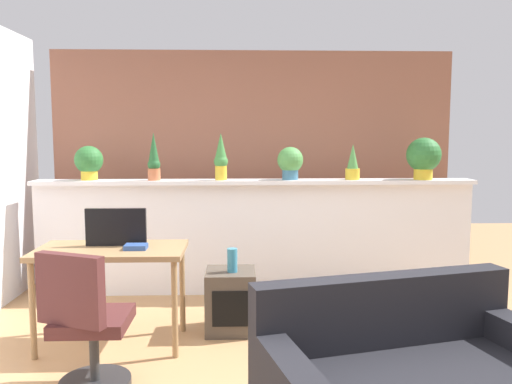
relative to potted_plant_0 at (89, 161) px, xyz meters
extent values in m
cube|color=white|center=(1.63, 0.01, -0.78)|extent=(4.33, 0.16, 1.11)
cube|color=white|center=(1.63, -0.03, -0.20)|extent=(4.33, 0.28, 0.04)
cube|color=#935B47|center=(1.63, 0.61, -0.09)|extent=(4.33, 0.10, 2.50)
cylinder|color=gold|center=(0.00, 0.00, -0.14)|extent=(0.16, 0.16, 0.10)
sphere|color=#2D7033|center=(0.00, 0.00, 0.02)|extent=(0.28, 0.28, 0.28)
cylinder|color=#C66B42|center=(0.65, -0.07, -0.12)|extent=(0.12, 0.12, 0.12)
sphere|color=#235B2D|center=(0.65, -0.07, -0.03)|extent=(0.12, 0.12, 0.12)
cone|color=#235B2D|center=(0.65, -0.07, 0.14)|extent=(0.10, 0.10, 0.29)
cylinder|color=gold|center=(1.29, -0.05, -0.11)|extent=(0.12, 0.12, 0.14)
sphere|color=#3D843D|center=(1.29, -0.05, 0.00)|extent=(0.14, 0.14, 0.14)
cone|color=#3D843D|center=(1.29, -0.05, 0.15)|extent=(0.12, 0.12, 0.25)
cylinder|color=#386B84|center=(1.98, -0.02, -0.13)|extent=(0.16, 0.16, 0.10)
sphere|color=#4C9347|center=(1.98, -0.02, 0.01)|extent=(0.26, 0.26, 0.26)
cylinder|color=gold|center=(2.60, -0.05, -0.13)|extent=(0.14, 0.14, 0.11)
cone|color=#4C9347|center=(2.60, -0.05, 0.05)|extent=(0.11, 0.11, 0.24)
cylinder|color=gold|center=(3.30, -0.06, -0.12)|extent=(0.18, 0.18, 0.12)
sphere|color=#2D7033|center=(3.30, -0.06, 0.06)|extent=(0.34, 0.34, 0.34)
cylinder|color=#99754C|center=(0.01, -1.53, -0.98)|extent=(0.04, 0.04, 0.71)
cylinder|color=#99754C|center=(1.01, -1.53, -0.98)|extent=(0.04, 0.04, 0.71)
cylinder|color=#99754C|center=(0.01, -1.03, -0.98)|extent=(0.04, 0.04, 0.71)
cylinder|color=#99754C|center=(1.01, -1.03, -0.98)|extent=(0.04, 0.04, 0.71)
cube|color=#99754C|center=(0.51, -1.28, -0.61)|extent=(1.10, 0.60, 0.04)
cube|color=black|center=(0.53, -1.20, -0.44)|extent=(0.46, 0.04, 0.29)
cylinder|color=#333333|center=(0.57, -2.00, -1.10)|extent=(0.06, 0.06, 0.34)
cube|color=#4C2323|center=(0.57, -2.00, -0.89)|extent=(0.44, 0.44, 0.08)
cube|color=#4C2323|center=(0.49, -2.17, -0.64)|extent=(0.43, 0.23, 0.42)
cube|color=#4C4238|center=(1.40, -1.02, -1.09)|extent=(0.40, 0.40, 0.50)
cube|color=black|center=(1.40, -1.21, -1.09)|extent=(0.28, 0.04, 0.28)
cylinder|color=teal|center=(1.41, -1.06, -0.74)|extent=(0.08, 0.08, 0.19)
cube|color=#2D4C8C|center=(0.71, -1.33, -0.57)|extent=(0.16, 0.13, 0.04)
cube|color=black|center=(2.29, -2.28, -0.74)|extent=(1.55, 0.53, 0.40)
cube|color=black|center=(1.69, -2.74, -0.86)|extent=(0.34, 0.78, 0.16)
camera|label=1|loc=(1.47, -5.09, 0.25)|focal=36.11mm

